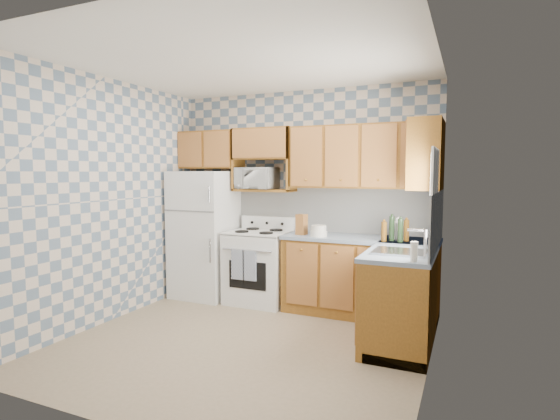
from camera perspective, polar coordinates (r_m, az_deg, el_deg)
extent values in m
plane|color=#7C6A51|center=(4.48, -4.64, -16.89)|extent=(3.40, 3.40, 0.00)
cube|color=slate|center=(5.63, 3.01, 1.71)|extent=(3.40, 0.02, 2.70)
cube|color=slate|center=(3.68, 19.17, -0.24)|extent=(0.02, 3.20, 2.70)
cube|color=silver|center=(5.50, 6.86, 0.04)|extent=(2.60, 0.02, 0.56)
cube|color=silver|center=(4.49, 19.80, -1.30)|extent=(0.02, 1.60, 0.56)
cube|color=silver|center=(5.95, -9.82, -3.12)|extent=(0.75, 0.70, 1.68)
cube|color=silver|center=(5.64, -2.72, -7.52)|extent=(0.76, 0.65, 0.90)
cube|color=silver|center=(5.56, -2.74, -2.94)|extent=(0.76, 0.65, 0.02)
cube|color=silver|center=(5.80, -1.53, -1.67)|extent=(0.76, 0.08, 0.17)
cube|color=navy|center=(5.38, -5.52, -7.10)|extent=(0.17, 0.02, 0.37)
cube|color=navy|center=(5.30, -4.00, -7.26)|extent=(0.17, 0.02, 0.37)
cube|color=brown|center=(5.24, 10.35, -8.68)|extent=(1.75, 0.60, 0.88)
cube|color=brown|center=(4.66, 15.91, -10.50)|extent=(0.60, 1.60, 0.88)
cube|color=slate|center=(5.15, 10.42, -3.71)|extent=(1.77, 0.63, 0.04)
cube|color=slate|center=(4.56, 15.98, -4.91)|extent=(0.63, 1.60, 0.04)
cube|color=brown|center=(5.23, 10.93, 6.86)|extent=(1.75, 0.33, 0.74)
cube|color=brown|center=(6.06, -9.12, 7.74)|extent=(0.82, 0.33, 0.50)
cube|color=brown|center=(4.93, 18.58, 6.82)|extent=(0.33, 0.70, 0.74)
cube|color=brown|center=(5.66, -2.04, 2.59)|extent=(0.80, 0.33, 0.03)
imported|color=silver|center=(5.69, -3.05, 4.16)|extent=(0.51, 0.35, 0.28)
cube|color=#B7B7BC|center=(4.22, 15.42, -5.35)|extent=(0.48, 0.40, 0.03)
cube|color=white|center=(4.13, 19.50, 1.66)|extent=(0.02, 0.66, 0.86)
cylinder|color=black|center=(4.92, 14.39, -2.35)|extent=(0.06, 0.06, 0.27)
cylinder|color=black|center=(4.85, 15.44, -2.59)|extent=(0.06, 0.06, 0.25)
cylinder|color=#58350F|center=(4.94, 16.18, -2.57)|extent=(0.06, 0.06, 0.23)
cylinder|color=#58350F|center=(4.86, 13.42, -2.75)|extent=(0.06, 0.06, 0.21)
cube|color=brown|center=(5.24, 2.84, -1.90)|extent=(0.13, 0.13, 0.25)
cylinder|color=silver|center=(5.04, 15.26, -2.63)|extent=(0.16, 0.16, 0.20)
cylinder|color=beige|center=(3.82, 17.11, -5.23)|extent=(0.06, 0.06, 0.17)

